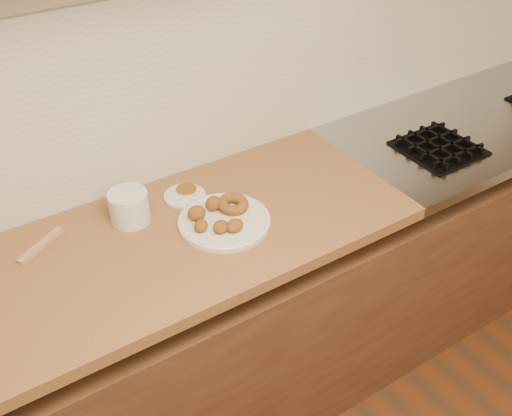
% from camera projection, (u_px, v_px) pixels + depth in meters
% --- Properties ---
extents(wall_back, '(4.00, 0.02, 2.70)m').
position_uv_depth(wall_back, '(178.00, 38.00, 1.78)').
color(wall_back, '#B9AA91').
rests_on(wall_back, ground).
extents(base_cabinet, '(3.60, 0.60, 0.77)m').
position_uv_depth(base_cabinet, '(238.00, 325.00, 2.14)').
color(base_cabinet, brown).
rests_on(base_cabinet, floor).
extents(butcher_block, '(2.30, 0.62, 0.04)m').
position_uv_depth(butcher_block, '(24.00, 299.00, 1.56)').
color(butcher_block, brown).
rests_on(butcher_block, base_cabinet).
extents(stovetop, '(1.30, 0.62, 0.04)m').
position_uv_depth(stovetop, '(485.00, 119.00, 2.35)').
color(stovetop, '#9EA0A5').
rests_on(stovetop, base_cabinet).
extents(backsplash, '(3.60, 0.02, 0.60)m').
position_uv_depth(backsplash, '(183.00, 86.00, 1.86)').
color(backsplash, beige).
rests_on(backsplash, wall_back).
extents(burner_grates, '(0.91, 0.26, 0.03)m').
position_uv_depth(burner_grates, '(499.00, 122.00, 2.27)').
color(burner_grates, black).
rests_on(burner_grates, stovetop).
extents(donut_plate, '(0.28, 0.28, 0.02)m').
position_uv_depth(donut_plate, '(224.00, 222.00, 1.78)').
color(donut_plate, beige).
rests_on(donut_plate, butcher_block).
extents(ring_donut, '(0.13, 0.13, 0.04)m').
position_uv_depth(ring_donut, '(233.00, 204.00, 1.81)').
color(ring_donut, brown).
rests_on(ring_donut, donut_plate).
extents(fried_dough_chunks, '(0.14, 0.17, 0.05)m').
position_uv_depth(fried_dough_chunks, '(213.00, 217.00, 1.75)').
color(fried_dough_chunks, brown).
rests_on(fried_dough_chunks, donut_plate).
extents(plastic_tub, '(0.13, 0.13, 0.10)m').
position_uv_depth(plastic_tub, '(129.00, 207.00, 1.77)').
color(plastic_tub, silver).
rests_on(plastic_tub, butcher_block).
extents(tub_lid, '(0.16, 0.16, 0.01)m').
position_uv_depth(tub_lid, '(185.00, 196.00, 1.89)').
color(tub_lid, silver).
rests_on(tub_lid, butcher_block).
extents(brass_jar_lid, '(0.08, 0.08, 0.01)m').
position_uv_depth(brass_jar_lid, '(186.00, 190.00, 1.92)').
color(brass_jar_lid, '#A16F22').
rests_on(brass_jar_lid, butcher_block).
extents(wooden_utensil, '(0.16, 0.10, 0.01)m').
position_uv_depth(wooden_utensil, '(41.00, 245.00, 1.70)').
color(wooden_utensil, '#AC7E54').
rests_on(wooden_utensil, butcher_block).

